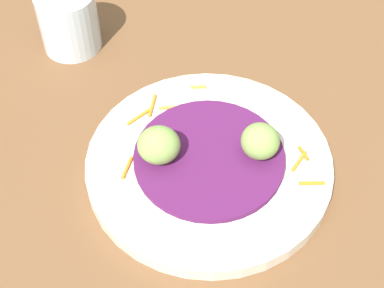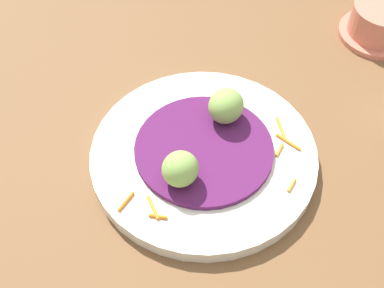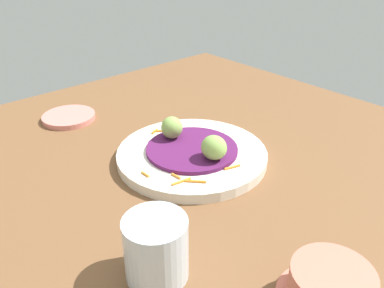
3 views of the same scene
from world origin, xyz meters
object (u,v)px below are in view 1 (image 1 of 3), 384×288
(guac_scoop_center, at_px, (260,141))
(water_glass, at_px, (69,21))
(guac_scoop_left, at_px, (159,145))
(main_plate, at_px, (209,164))

(guac_scoop_center, relative_size, water_glass, 0.51)
(guac_scoop_left, bearing_deg, main_plate, 92.38)
(main_plate, height_order, guac_scoop_left, guac_scoop_left)
(main_plate, relative_size, water_glass, 3.32)
(main_plate, height_order, water_glass, water_glass)
(main_plate, height_order, guac_scoop_center, guac_scoop_center)
(guac_scoop_left, distance_m, water_glass, 0.25)
(guac_scoop_left, height_order, guac_scoop_center, guac_scoop_left)
(main_plate, xyz_separation_m, water_glass, (-0.22, -0.18, 0.03))
(guac_scoop_left, xyz_separation_m, guac_scoop_center, (-0.00, 0.11, -0.00))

